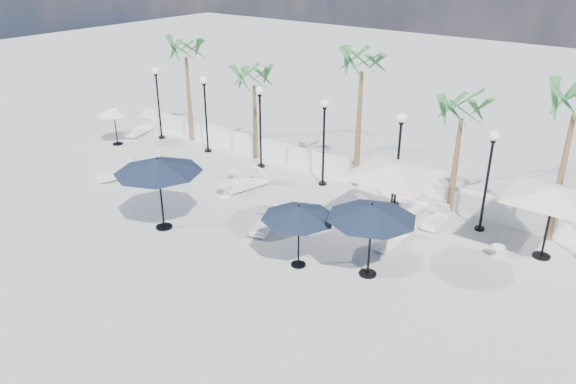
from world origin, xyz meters
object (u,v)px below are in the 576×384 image
Objects in this scene: lounger_0 at (139,130)px; parasol_navy_mid at (372,212)px; lounger_3 at (265,223)px; parasol_cream_small at (114,111)px; lounger_6 at (391,239)px; parasol_cream_sq_a at (395,165)px; parasol_navy_left at (158,166)px; lounger_5 at (349,214)px; lounger_2 at (246,183)px; parasol_navy_right at (299,213)px; lounger_7 at (436,220)px; parasol_cream_sq_b at (556,188)px; lounger_4 at (411,208)px; lounger_1 at (118,174)px.

parasol_navy_mid reaches higher than lounger_0.
parasol_cream_small reaches higher than lounger_3.
parasol_cream_small is at bearing 178.18° from lounger_6.
parasol_navy_left is at bearing -144.87° from parasol_cream_sq_a.
lounger_2 is at bearing -160.61° from lounger_5.
parasol_navy_right reaches higher than lounger_3.
lounger_3 is at bearing -12.16° from parasol_cream_small.
lounger_7 is (4.92, 4.13, -0.02)m from lounger_3.
lounger_2 is 7.19m from parasol_cream_sq_a.
parasol_cream_sq_b reaches higher than lounger_3.
lounger_0 is 2.42m from parasol_cream_small.
lounger_7 is 0.79× the size of parasol_cream_small.
parasol_cream_sq_a reaches higher than lounger_4.
parasol_cream_sq_b is at bearing 40.90° from parasol_navy_right.
lounger_4 is 0.93× the size of parasol_cream_small.
parasol_navy_mid is 2.30m from parasol_navy_right.
parasol_cream_sq_b is (4.13, 4.51, 0.32)m from parasol_navy_mid.
lounger_6 is at bearing 60.08° from parasol_navy_right.
lounger_4 is 0.89× the size of lounger_5.
lounger_7 is 10.45m from parasol_navy_left.
parasol_cream_small is (-14.68, 3.98, -0.15)m from parasol_navy_right.
parasol_cream_small is (-15.90, -1.81, 1.55)m from lounger_4.
lounger_5 reaches higher than lounger_7.
parasol_navy_mid is at bearing 19.98° from lounger_1.
lounger_1 is 5.92m from lounger_2.
lounger_3 is at bearing -36.61° from lounger_0.
lounger_6 is at bearing -105.52° from lounger_7.
lounger_3 is 0.35× the size of parasol_cream_sq_b.
parasol_navy_left reaches higher than parasol_navy_right.
lounger_1 is at bearing 159.53° from parasol_navy_left.
lounger_6 is 0.30× the size of parasol_cream_sq_a.
lounger_2 is 5.10m from parasol_navy_left.
parasol_cream_sq_b is (17.03, 4.33, 2.31)m from lounger_1.
lounger_3 is (2.99, -2.36, -0.02)m from lounger_2.
parasol_cream_sq_a is at bearing 71.99° from parasol_navy_right.
parasol_navy_right is at bearing -47.11° from lounger_3.
lounger_3 is 5.79m from lounger_4.
lounger_7 is 4.49m from parasol_cream_sq_b.
parasol_navy_right is (-2.11, -0.89, -0.29)m from parasol_navy_mid.
lounger_3 reaches higher than lounger_7.
lounger_7 is at bearing 38.59° from parasol_navy_left.
parasol_cream_sq_a is (0.06, -1.86, 2.40)m from lounger_4.
parasol_cream_small is at bearing 164.84° from parasol_navy_right.
lounger_4 is at bearing 69.35° from lounger_5.
lounger_7 is at bearing 49.20° from lounger_5.
lounger_1 is 0.93× the size of lounger_5.
parasol_navy_left is 10.36m from parasol_cream_small.
lounger_6 is (12.58, 2.03, -0.03)m from lounger_1.
parasol_navy_right reaches higher than lounger_1.
lounger_2 is 12.08m from parasol_cream_sq_b.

